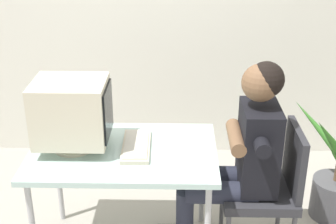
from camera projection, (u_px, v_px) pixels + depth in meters
desk at (124, 158)px, 2.86m from camera, size 1.11×0.73×0.74m
crt_monitor at (72, 112)px, 2.76m from camera, size 0.43×0.35×0.43m
keyboard at (136, 146)px, 2.85m from camera, size 0.17×0.41×0.03m
office_chair at (269, 184)px, 2.96m from camera, size 0.45×0.45×0.86m
person_seated at (240, 152)px, 2.87m from camera, size 0.73×0.54×1.28m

